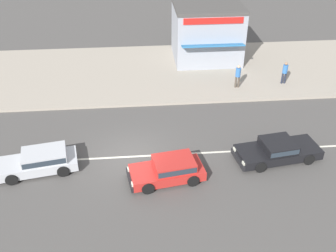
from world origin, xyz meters
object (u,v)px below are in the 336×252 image
pedestrian_mid_kerb (285,71)px  sedan_black_3 (277,150)px  hatchback_silver_2 (40,161)px  pedestrian_by_shop (238,74)px  shopfront_mid_block (207,32)px  hatchback_red_1 (169,169)px

pedestrian_mid_kerb → sedan_black_3: bearing=-110.9°
hatchback_silver_2 → pedestrian_mid_kerb: bearing=28.0°
pedestrian_mid_kerb → pedestrian_by_shop: bearing=-174.7°
shopfront_mid_block → pedestrian_by_shop: bearing=-76.2°
hatchback_red_1 → pedestrian_mid_kerb: (8.88, 9.32, 0.49)m
hatchback_silver_2 → shopfront_mid_block: (10.55, 13.08, 1.70)m
pedestrian_by_shop → shopfront_mid_block: shopfront_mid_block is taller
hatchback_red_1 → sedan_black_3: hatchback_red_1 is taller
pedestrian_mid_kerb → hatchback_silver_2: bearing=-152.0°
shopfront_mid_block → sedan_black_3: bearing=-83.3°
pedestrian_mid_kerb → shopfront_mid_block: 6.95m
hatchback_silver_2 → shopfront_mid_block: 16.89m
hatchback_red_1 → pedestrian_mid_kerb: 12.88m
hatchback_silver_2 → sedan_black_3: size_ratio=0.91×
hatchback_red_1 → shopfront_mid_block: 15.00m
hatchback_red_1 → sedan_black_3: (5.74, 1.13, -0.05)m
sedan_black_3 → hatchback_red_1: bearing=-168.9°
hatchback_silver_2 → pedestrian_by_shop: bearing=33.3°
hatchback_silver_2 → shopfront_mid_block: bearing=51.1°
sedan_black_3 → shopfront_mid_block: (-1.55, 13.17, 1.76)m
hatchback_silver_2 → sedan_black_3: (12.10, -0.09, -0.05)m
pedestrian_by_shop → pedestrian_mid_kerb: bearing=5.3°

